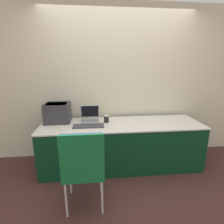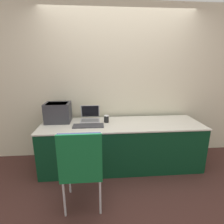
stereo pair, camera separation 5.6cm
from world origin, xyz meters
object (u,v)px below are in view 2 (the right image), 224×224
object	(u,v)px
external_keyboard	(88,126)
chair	(81,163)
laptop_left	(90,117)
printer	(58,112)
coffee_cup	(106,119)

from	to	relation	value
external_keyboard	chair	xyz separation A→B (m)	(-0.04, -0.81, -0.13)
laptop_left	external_keyboard	xyz separation A→B (m)	(-0.02, -0.29, -0.04)
printer	coffee_cup	xyz separation A→B (m)	(0.77, -0.09, -0.11)
coffee_cup	external_keyboard	bearing A→B (deg)	-148.41
laptop_left	chair	size ratio (longest dim) A/B	0.33
printer	external_keyboard	xyz separation A→B (m)	(0.49, -0.26, -0.16)
coffee_cup	chair	world-z (taller)	chair
external_keyboard	chair	bearing A→B (deg)	-92.98
printer	external_keyboard	distance (m)	0.58
chair	laptop_left	bearing A→B (deg)	86.86
coffee_cup	chair	bearing A→B (deg)	-108.09
printer	chair	world-z (taller)	printer
coffee_cup	chair	size ratio (longest dim) A/B	0.12
external_keyboard	coffee_cup	bearing A→B (deg)	31.59
external_keyboard	laptop_left	bearing A→B (deg)	86.41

